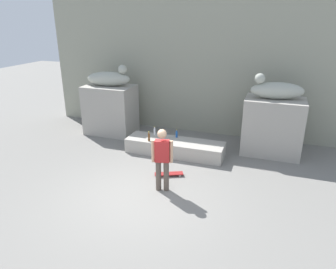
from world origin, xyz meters
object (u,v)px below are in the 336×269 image
skateboard (169,174)px  bottle_blue (177,134)px  bottle_brown (149,137)px  skater (162,158)px  statue_reclining_right (276,90)px  bottle_clear (155,131)px  statue_reclining_left (109,78)px

skateboard → bottle_blue: (-0.36, 1.81, 0.51)m
bottle_brown → skater: bearing=-58.9°
statue_reclining_right → bottle_clear: (-3.70, -0.82, -1.53)m
statue_reclining_left → skateboard: 4.62m
statue_reclining_right → bottle_brown: size_ratio=5.21×
skater → bottle_clear: size_ratio=5.80×
statue_reclining_right → bottle_clear: 4.09m
statue_reclining_right → bottle_blue: 3.41m
skater → bottle_brown: skater is taller
bottle_blue → bottle_brown: bottle_brown is taller
statue_reclining_right → skateboard: size_ratio=2.06×
statue_reclining_left → bottle_blue: statue_reclining_left is taller
statue_reclining_right → bottle_blue: statue_reclining_right is taller
statue_reclining_right → skater: 4.35m
statue_reclining_left → statue_reclining_right: 5.79m
bottle_blue → skateboard: bearing=-78.7°
skateboard → bottle_clear: bearing=97.7°
statue_reclining_left → bottle_brown: statue_reclining_left is taller
skateboard → bottle_clear: size_ratio=2.82×
statue_reclining_right → skater: bearing=43.6°
statue_reclining_left → bottle_blue: size_ratio=6.28×
skater → bottle_brown: bearing=106.8°
skateboard → bottle_blue: bottle_blue is taller
statue_reclining_right → skateboard: statue_reclining_right is taller
skater → bottle_blue: (-0.45, 2.58, -0.35)m
bottle_clear → bottle_brown: size_ratio=0.90×
statue_reclining_left → skateboard: (3.21, -2.61, -2.05)m
statue_reclining_left → bottle_brown: (2.12, -1.42, -1.52)m
statue_reclining_left → skateboard: bearing=-48.9°
skateboard → bottle_clear: bottle_clear is taller
skater → skateboard: skater is taller
statue_reclining_left → statue_reclining_right: bearing=-9.9°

